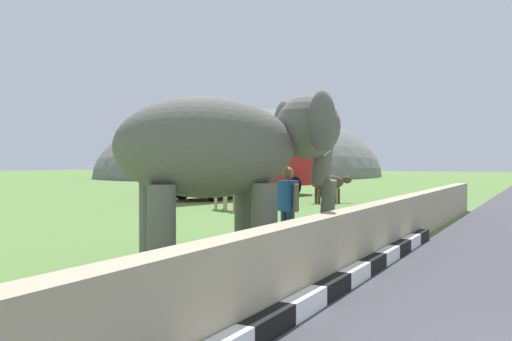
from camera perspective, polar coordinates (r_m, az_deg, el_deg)
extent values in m
cube|color=black|center=(5.46, 1.30, -16.31)|extent=(0.90, 0.20, 0.24)
cube|color=white|center=(6.24, 5.24, -14.12)|extent=(0.90, 0.20, 0.24)
cube|color=black|center=(7.05, 8.23, -12.38)|extent=(0.90, 0.20, 0.24)
cube|color=white|center=(7.88, 10.58, -10.98)|extent=(0.90, 0.20, 0.24)
cube|color=black|center=(8.73, 12.46, -9.83)|extent=(0.90, 0.20, 0.24)
cube|color=white|center=(9.58, 13.99, -8.88)|extent=(0.90, 0.20, 0.24)
cube|color=black|center=(10.44, 15.27, -8.08)|extent=(0.90, 0.20, 0.24)
cube|color=white|center=(11.31, 16.35, -7.40)|extent=(0.90, 0.20, 0.24)
cube|color=black|center=(12.18, 17.27, -6.82)|extent=(0.90, 0.20, 0.24)
cube|color=tan|center=(7.18, 6.25, -9.05)|extent=(28.00, 0.36, 1.00)
cylinder|color=#615F58|center=(9.64, -1.03, -5.32)|extent=(0.44, 0.44, 1.40)
cylinder|color=#615F58|center=(8.81, 0.90, -5.90)|extent=(0.44, 0.44, 1.40)
cylinder|color=#615F58|center=(9.23, -11.10, -5.61)|extent=(0.44, 0.44, 1.40)
cylinder|color=#615F58|center=(8.35, -10.11, -6.29)|extent=(0.44, 0.44, 1.40)
ellipsoid|color=#615F58|center=(8.91, -5.25, 2.51)|extent=(3.39, 3.24, 1.70)
sphere|color=#615F58|center=(9.59, 5.64, 4.68)|extent=(1.16, 1.16, 1.16)
ellipsoid|color=#D84C8C|center=(9.73, 7.18, 5.50)|extent=(0.69, 0.72, 0.44)
ellipsoid|color=#615F58|center=(10.24, 2.99, 4.71)|extent=(0.77, 0.84, 1.00)
ellipsoid|color=#615F58|center=(8.83, 7.01, 5.33)|extent=(0.77, 0.84, 1.00)
cylinder|color=#615F58|center=(9.70, 7.17, 1.38)|extent=(0.61, 0.63, 1.00)
cylinder|color=#615F58|center=(9.77, 7.77, -3.32)|extent=(0.45, 0.46, 0.83)
cone|color=beige|center=(9.92, 6.13, 1.94)|extent=(0.48, 0.52, 0.22)
cone|color=beige|center=(9.42, 7.65, 2.00)|extent=(0.48, 0.52, 0.22)
cylinder|color=navy|center=(10.19, 3.09, -6.63)|extent=(0.15, 0.15, 0.82)
cylinder|color=navy|center=(10.02, 3.74, -6.75)|extent=(0.15, 0.15, 0.82)
cube|color=#1E59B2|center=(10.04, 3.42, -2.73)|extent=(0.41, 0.47, 0.58)
cylinder|color=#9E7251|center=(10.26, 2.60, -2.81)|extent=(0.16, 0.18, 0.53)
cylinder|color=#9E7251|center=(9.83, 4.27, -2.97)|extent=(0.14, 0.16, 0.53)
sphere|color=#9E7251|center=(10.02, 3.42, -0.27)|extent=(0.23, 0.23, 0.23)
cube|color=#B21E1E|center=(26.91, -1.67, 1.38)|extent=(9.56, 4.35, 3.00)
cube|color=#3F5160|center=(26.92, -1.67, 2.53)|extent=(8.85, 4.24, 0.76)
cylinder|color=black|center=(29.92, 0.52, -1.55)|extent=(1.04, 0.50, 1.00)
cylinder|color=black|center=(28.49, 4.06, -1.67)|extent=(1.04, 0.50, 1.00)
cylinder|color=black|center=(25.69, -8.03, -1.95)|extent=(1.04, 0.50, 1.00)
cylinder|color=black|center=(24.01, -4.41, -2.13)|extent=(1.04, 0.50, 1.00)
cylinder|color=#473323|center=(28.44, 7.04, -2.03)|extent=(0.12, 0.12, 0.65)
cylinder|color=#473323|center=(28.34, 7.74, -2.05)|extent=(0.12, 0.12, 0.65)
cylinder|color=#473323|center=(27.58, 6.51, -2.12)|extent=(0.12, 0.12, 0.65)
cylinder|color=#473323|center=(27.47, 7.23, -2.13)|extent=(0.12, 0.12, 0.65)
ellipsoid|color=#473323|center=(27.93, 7.14, -0.91)|extent=(1.55, 0.74, 0.66)
ellipsoid|color=#473323|center=(28.82, 7.66, -0.66)|extent=(0.42, 0.30, 0.32)
cylinder|color=tan|center=(19.29, -2.31, -3.37)|extent=(0.12, 0.12, 0.65)
cylinder|color=tan|center=(19.14, -3.29, -3.40)|extent=(0.12, 0.12, 0.65)
cylinder|color=tan|center=(20.10, -3.39, -3.20)|extent=(0.12, 0.12, 0.65)
cylinder|color=tan|center=(19.96, -4.34, -3.23)|extent=(0.12, 0.12, 0.65)
ellipsoid|color=tan|center=(19.59, -3.34, -1.63)|extent=(1.34, 1.58, 0.66)
ellipsoid|color=tan|center=(18.74, -2.20, -1.43)|extent=(0.44, 0.48, 0.32)
cylinder|color=#473323|center=(23.43, 8.53, -2.64)|extent=(0.12, 0.12, 0.65)
cylinder|color=#473323|center=(23.10, 8.88, -2.69)|extent=(0.12, 0.12, 0.65)
cylinder|color=#473323|center=(23.09, 6.47, -2.69)|extent=(0.12, 0.12, 0.65)
cylinder|color=#473323|center=(22.76, 6.79, -2.74)|extent=(0.12, 0.12, 0.65)
ellipsoid|color=#473323|center=(23.06, 7.68, -1.27)|extent=(1.46, 1.50, 0.66)
ellipsoid|color=#473323|center=(23.42, 9.79, -1.00)|extent=(0.46, 0.47, 0.32)
ellipsoid|color=slate|center=(68.70, -1.08, -0.64)|extent=(42.07, 33.66, 17.44)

